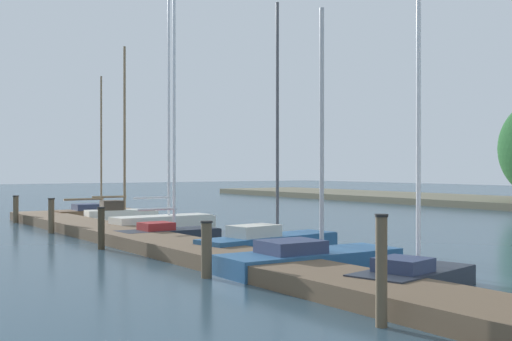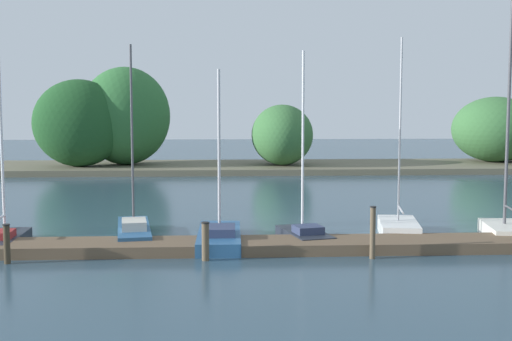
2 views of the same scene
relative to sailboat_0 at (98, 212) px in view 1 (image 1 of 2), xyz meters
The scene contains 13 objects.
dock_pier 13.57m from the sailboat_0, 10.47° to the right, with size 29.62×1.80×0.35m.
sailboat_0 is the anchor object (origin of this frame).
sailboat_1 3.16m from the sailboat_0, ahead, with size 1.39×2.90×7.07m.
sailboat_2 7.06m from the sailboat_0, ahead, with size 1.21×3.82×8.48m.
sailboat_3 9.76m from the sailboat_0, ahead, with size 1.18×3.30×8.26m.
sailboat_4 13.78m from the sailboat_0, ahead, with size 1.65×4.51×6.62m.
sailboat_5 16.75m from the sailboat_0, ahead, with size 1.46×4.51×5.76m.
sailboat_6 19.56m from the sailboat_0, ahead, with size 1.77×3.07×6.37m.
mooring_piling_0 3.56m from the sailboat_0, 85.82° to the right, with size 0.24×0.24×1.12m.
mooring_piling_1 6.39m from the sailboat_0, 34.07° to the right, with size 0.24×0.24×1.20m.
mooring_piling_2 11.21m from the sailboat_0, 19.59° to the right, with size 0.21×0.21×1.16m.
mooring_piling_3 16.71m from the sailboat_0, 12.69° to the right, with size 0.25×0.25×1.16m.
mooring_piling_4 21.62m from the sailboat_0, ahead, with size 0.19×0.19×1.59m.
Camera 1 is at (14.73, 6.42, 2.23)m, focal length 46.60 mm.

